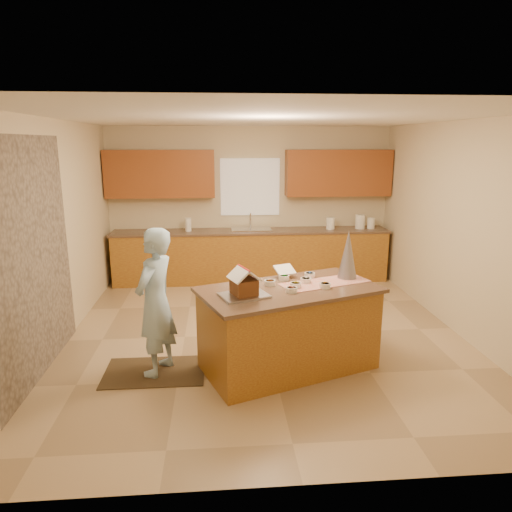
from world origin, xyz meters
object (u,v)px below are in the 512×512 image
Objects in this scene: boy at (156,302)px; gingerbread_house at (244,284)px; island_base at (289,330)px; tinsel_tree at (348,255)px.

boy reaches higher than gingerbread_house.
gingerbread_house is at bearing -174.81° from island_base.
boy is at bearing -171.50° from tinsel_tree.
boy is 4.41× the size of gingerbread_house.
tinsel_tree is 1.34m from gingerbread_house.
tinsel_tree is (0.71, 0.32, 0.75)m from island_base.
tinsel_tree is 2.18m from boy.
boy is at bearing 159.19° from island_base.
boy is at bearing 165.02° from gingerbread_house.
island_base is 0.82m from gingerbread_house.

